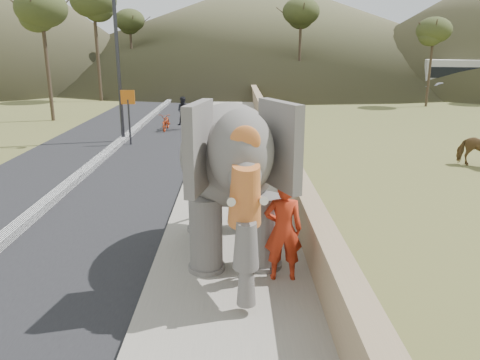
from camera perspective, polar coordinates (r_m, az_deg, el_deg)
name	(u,v)px	position (r m, az deg, el deg)	size (l,w,h in m)	color
road	(80,179)	(16.24, -18.94, 0.15)	(7.00, 120.00, 0.03)	black
median	(80,176)	(16.21, -18.97, 0.47)	(0.35, 120.00, 0.22)	black
walkway	(232,176)	(15.40, -1.01, 0.43)	(3.00, 120.00, 0.15)	#9E9687
parapet	(282,162)	(15.36, 5.15, 2.16)	(0.30, 120.00, 1.10)	tan
lamppost	(123,30)	(21.70, -14.07, 17.29)	(1.76, 0.36, 8.00)	#2A2B2F
signboard	(128,108)	(21.03, -13.45, 8.56)	(0.60, 0.08, 2.40)	#2D2D33
distant_car	(450,90)	(43.46, 24.27, 10.00)	(1.70, 4.23, 1.44)	silver
hill_far	(266,27)	(75.05, 3.23, 18.09)	(80.00, 80.00, 14.00)	brown
elephant_and_man	(231,175)	(9.38, -1.13, 0.62)	(2.63, 4.56, 3.16)	slate
motorcyclist	(173,118)	(24.56, -8.12, 7.54)	(1.61, 1.70, 1.74)	#9C2C0E
trees	(254,48)	(35.44, 1.77, 15.74)	(48.36, 36.09, 9.32)	#473828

